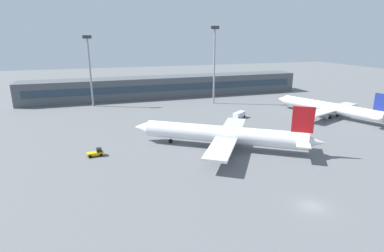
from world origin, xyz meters
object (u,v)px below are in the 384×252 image
(airplane_near, at_px, (222,134))
(airplane_mid, at_px, (329,108))
(baggage_tug_yellow, at_px, (96,153))
(service_van_white, at_px, (239,115))
(floodlight_tower_east, at_px, (90,66))
(floodlight_tower_west, at_px, (214,61))

(airplane_near, distance_m, airplane_mid, 49.61)
(baggage_tug_yellow, height_order, service_van_white, service_van_white)
(baggage_tug_yellow, distance_m, service_van_white, 50.35)
(baggage_tug_yellow, xyz_separation_m, floodlight_tower_east, (-0.00, 54.61, 14.54))
(floodlight_tower_west, relative_size, floodlight_tower_east, 1.13)
(airplane_near, height_order, floodlight_tower_east, floodlight_tower_east)
(airplane_mid, bearing_deg, baggage_tug_yellow, -170.10)
(baggage_tug_yellow, height_order, floodlight_tower_east, floodlight_tower_east)
(floodlight_tower_east, bearing_deg, airplane_mid, -28.62)
(airplane_near, distance_m, service_van_white, 29.70)
(airplane_mid, relative_size, floodlight_tower_west, 1.30)
(service_van_white, xyz_separation_m, floodlight_tower_west, (0.61, 24.55, 15.99))
(baggage_tug_yellow, bearing_deg, floodlight_tower_east, 90.00)
(airplane_near, bearing_deg, airplane_mid, 20.40)
(floodlight_tower_west, bearing_deg, service_van_white, -91.43)
(airplane_near, relative_size, floodlight_tower_east, 1.52)
(baggage_tug_yellow, relative_size, floodlight_tower_east, 0.14)
(floodlight_tower_west, bearing_deg, airplane_mid, -47.37)
(baggage_tug_yellow, distance_m, floodlight_tower_east, 56.52)
(airplane_near, distance_m, baggage_tug_yellow, 29.73)
(baggage_tug_yellow, height_order, floodlight_tower_west, floodlight_tower_west)
(airplane_mid, xyz_separation_m, floodlight_tower_east, (-75.83, 41.38, 12.27))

